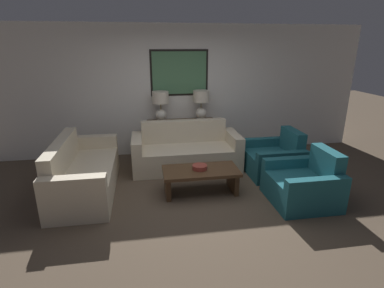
{
  "coord_description": "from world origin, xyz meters",
  "views": [
    {
      "loc": [
        -0.75,
        -3.88,
        2.26
      ],
      "look_at": [
        0.02,
        0.86,
        0.65
      ],
      "focal_mm": 28.0,
      "sensor_mm": 36.0,
      "label": 1
    }
  ],
  "objects_px": {
    "table_lamp_left": "(161,103)",
    "table_lamp_right": "(201,102)",
    "armchair_near_back_wall": "(274,159)",
    "coffee_table": "(201,176)",
    "decorative_bowl": "(200,167)",
    "console_table": "(181,138)",
    "couch_by_side": "(83,174)",
    "couch_by_back_wall": "(186,152)",
    "armchair_near_camera": "(304,185)"
  },
  "relations": [
    {
      "from": "couch_by_back_wall",
      "to": "coffee_table",
      "type": "height_order",
      "value": "couch_by_back_wall"
    },
    {
      "from": "armchair_near_camera",
      "to": "coffee_table",
      "type": "bearing_deg",
      "value": 160.18
    },
    {
      "from": "table_lamp_left",
      "to": "coffee_table",
      "type": "height_order",
      "value": "table_lamp_left"
    },
    {
      "from": "decorative_bowl",
      "to": "table_lamp_right",
      "type": "bearing_deg",
      "value": 78.57
    },
    {
      "from": "couch_by_back_wall",
      "to": "armchair_near_back_wall",
      "type": "xyz_separation_m",
      "value": [
        1.54,
        -0.55,
        -0.03
      ]
    },
    {
      "from": "console_table",
      "to": "couch_by_side",
      "type": "xyz_separation_m",
      "value": [
        -1.75,
        -1.38,
        -0.08
      ]
    },
    {
      "from": "coffee_table",
      "to": "decorative_bowl",
      "type": "bearing_deg",
      "value": 128.51
    },
    {
      "from": "table_lamp_left",
      "to": "armchair_near_back_wall",
      "type": "bearing_deg",
      "value": -31.8
    },
    {
      "from": "coffee_table",
      "to": "armchair_near_back_wall",
      "type": "relative_size",
      "value": 1.28
    },
    {
      "from": "couch_by_back_wall",
      "to": "armchair_near_back_wall",
      "type": "relative_size",
      "value": 2.16
    },
    {
      "from": "coffee_table",
      "to": "armchair_near_back_wall",
      "type": "distance_m",
      "value": 1.55
    },
    {
      "from": "console_table",
      "to": "coffee_table",
      "type": "relative_size",
      "value": 1.18
    },
    {
      "from": "couch_by_back_wall",
      "to": "decorative_bowl",
      "type": "height_order",
      "value": "couch_by_back_wall"
    },
    {
      "from": "console_table",
      "to": "table_lamp_right",
      "type": "height_order",
      "value": "table_lamp_right"
    },
    {
      "from": "couch_by_side",
      "to": "coffee_table",
      "type": "distance_m",
      "value": 1.87
    },
    {
      "from": "couch_by_side",
      "to": "decorative_bowl",
      "type": "xyz_separation_m",
      "value": [
        1.82,
        -0.34,
        0.13
      ]
    },
    {
      "from": "table_lamp_left",
      "to": "table_lamp_right",
      "type": "relative_size",
      "value": 1.0
    },
    {
      "from": "console_table",
      "to": "armchair_near_back_wall",
      "type": "relative_size",
      "value": 1.51
    },
    {
      "from": "couch_by_side",
      "to": "armchair_near_back_wall",
      "type": "distance_m",
      "value": 3.3
    },
    {
      "from": "coffee_table",
      "to": "console_table",
      "type": "bearing_deg",
      "value": 92.6
    },
    {
      "from": "couch_by_side",
      "to": "coffee_table",
      "type": "bearing_deg",
      "value": -10.87
    },
    {
      "from": "couch_by_back_wall",
      "to": "armchair_near_camera",
      "type": "height_order",
      "value": "couch_by_back_wall"
    },
    {
      "from": "table_lamp_left",
      "to": "decorative_bowl",
      "type": "height_order",
      "value": "table_lamp_left"
    },
    {
      "from": "table_lamp_right",
      "to": "couch_by_side",
      "type": "height_order",
      "value": "table_lamp_right"
    },
    {
      "from": "table_lamp_left",
      "to": "couch_by_side",
      "type": "bearing_deg",
      "value": -134.09
    },
    {
      "from": "table_lamp_right",
      "to": "coffee_table",
      "type": "distance_m",
      "value": 1.96
    },
    {
      "from": "console_table",
      "to": "table_lamp_left",
      "type": "relative_size",
      "value": 2.28
    },
    {
      "from": "table_lamp_left",
      "to": "decorative_bowl",
      "type": "bearing_deg",
      "value": -74.43
    },
    {
      "from": "console_table",
      "to": "couch_by_back_wall",
      "type": "bearing_deg",
      "value": -90.0
    },
    {
      "from": "console_table",
      "to": "couch_by_back_wall",
      "type": "height_order",
      "value": "couch_by_back_wall"
    },
    {
      "from": "table_lamp_left",
      "to": "decorative_bowl",
      "type": "relative_size",
      "value": 2.64
    },
    {
      "from": "table_lamp_right",
      "to": "decorative_bowl",
      "type": "xyz_separation_m",
      "value": [
        -0.35,
        -1.72,
        -0.7
      ]
    },
    {
      "from": "table_lamp_left",
      "to": "couch_by_side",
      "type": "relative_size",
      "value": 0.31
    },
    {
      "from": "couch_by_back_wall",
      "to": "decorative_bowl",
      "type": "bearing_deg",
      "value": -86.44
    },
    {
      "from": "couch_by_back_wall",
      "to": "armchair_near_back_wall",
      "type": "height_order",
      "value": "couch_by_back_wall"
    },
    {
      "from": "coffee_table",
      "to": "couch_by_side",
      "type": "bearing_deg",
      "value": 169.13
    },
    {
      "from": "armchair_near_back_wall",
      "to": "armchair_near_camera",
      "type": "distance_m",
      "value": 1.05
    },
    {
      "from": "couch_by_back_wall",
      "to": "armchair_near_camera",
      "type": "xyz_separation_m",
      "value": [
        1.54,
        -1.6,
        -0.03
      ]
    },
    {
      "from": "console_table",
      "to": "couch_by_side",
      "type": "relative_size",
      "value": 0.7
    },
    {
      "from": "table_lamp_left",
      "to": "armchair_near_camera",
      "type": "distance_m",
      "value": 3.11
    },
    {
      "from": "table_lamp_right",
      "to": "armchair_near_back_wall",
      "type": "xyz_separation_m",
      "value": [
        1.12,
        -1.21,
        -0.86
      ]
    },
    {
      "from": "table_lamp_left",
      "to": "decorative_bowl",
      "type": "distance_m",
      "value": 1.92
    },
    {
      "from": "decorative_bowl",
      "to": "armchair_near_back_wall",
      "type": "relative_size",
      "value": 0.25
    },
    {
      "from": "decorative_bowl",
      "to": "armchair_near_back_wall",
      "type": "bearing_deg",
      "value": 19.09
    },
    {
      "from": "table_lamp_left",
      "to": "console_table",
      "type": "bearing_deg",
      "value": 0.0
    },
    {
      "from": "couch_by_side",
      "to": "armchair_near_back_wall",
      "type": "relative_size",
      "value": 2.16
    },
    {
      "from": "coffee_table",
      "to": "decorative_bowl",
      "type": "height_order",
      "value": "decorative_bowl"
    },
    {
      "from": "table_lamp_right",
      "to": "couch_by_side",
      "type": "bearing_deg",
      "value": -147.44
    },
    {
      "from": "couch_by_back_wall",
      "to": "couch_by_side",
      "type": "height_order",
      "value": "same"
    },
    {
      "from": "couch_by_back_wall",
      "to": "coffee_table",
      "type": "bearing_deg",
      "value": -85.8
    }
  ]
}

